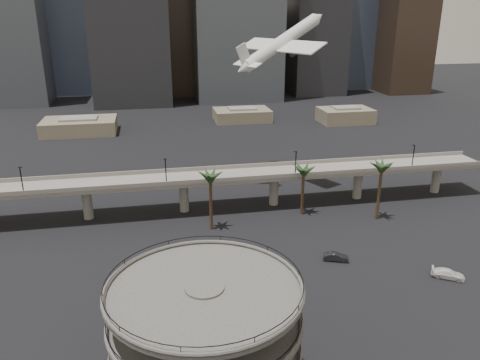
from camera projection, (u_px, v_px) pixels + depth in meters
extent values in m
cylinder|color=#454340|center=(206.00, 348.00, 54.27)|extent=(4.40, 4.40, 16.50)
cylinder|color=#454340|center=(206.00, 350.00, 54.35)|extent=(22.00, 22.00, 0.45)
torus|color=#454340|center=(206.00, 346.00, 54.19)|extent=(22.20, 22.20, 0.50)
torus|color=black|center=(206.00, 341.00, 53.92)|extent=(21.80, 21.80, 0.10)
cylinder|color=#454340|center=(205.00, 321.00, 53.00)|extent=(22.00, 22.00, 0.45)
torus|color=#454340|center=(205.00, 317.00, 52.84)|extent=(22.20, 22.20, 0.50)
torus|color=black|center=(205.00, 311.00, 52.57)|extent=(21.80, 21.80, 0.10)
cylinder|color=#454340|center=(204.00, 291.00, 51.65)|extent=(22.00, 22.00, 0.45)
torus|color=#454340|center=(204.00, 287.00, 51.49)|extent=(22.20, 22.20, 0.50)
torus|color=black|center=(204.00, 281.00, 51.22)|extent=(21.80, 21.80, 0.10)
cube|color=slate|center=(230.00, 176.00, 111.12)|extent=(130.00, 9.00, 0.90)
cube|color=slate|center=(233.00, 179.00, 106.66)|extent=(130.00, 0.30, 1.00)
cube|color=slate|center=(226.00, 167.00, 114.98)|extent=(130.00, 0.30, 1.00)
cylinder|color=slate|center=(87.00, 203.00, 106.58)|extent=(2.20, 2.20, 8.00)
cylinder|color=slate|center=(184.00, 196.00, 110.55)|extent=(2.20, 2.20, 8.00)
cylinder|color=slate|center=(274.00, 190.00, 114.53)|extent=(2.20, 2.20, 8.00)
cylinder|color=slate|center=(358.00, 184.00, 118.50)|extent=(2.20, 2.20, 8.00)
cylinder|color=slate|center=(436.00, 178.00, 122.47)|extent=(2.20, 2.20, 8.00)
cylinder|color=black|center=(22.00, 181.00, 98.12)|extent=(0.24, 0.24, 6.00)
cylinder|color=black|center=(166.00, 172.00, 103.54)|extent=(0.24, 0.24, 6.00)
cylinder|color=black|center=(296.00, 164.00, 108.95)|extent=(0.24, 0.24, 6.00)
cylinder|color=black|center=(413.00, 157.00, 114.37)|extent=(0.24, 0.24, 6.00)
cylinder|color=#432C1C|center=(211.00, 203.00, 100.53)|extent=(0.70, 0.70, 12.15)
ellipsoid|color=#1E3719|center=(210.00, 175.00, 98.34)|extent=(4.40, 4.40, 2.00)
cylinder|color=#432C1C|center=(303.00, 192.00, 108.42)|extent=(0.70, 0.70, 10.80)
ellipsoid|color=#1E3719|center=(304.00, 169.00, 106.46)|extent=(4.40, 4.40, 2.00)
cylinder|color=#432C1C|center=(379.00, 193.00, 105.47)|extent=(0.70, 0.70, 12.60)
ellipsoid|color=#1E3719|center=(382.00, 165.00, 103.20)|extent=(4.40, 4.40, 2.00)
cube|color=#695E4D|center=(80.00, 126.00, 183.29)|extent=(28.00, 18.00, 5.50)
cube|color=slate|center=(79.00, 118.00, 182.23)|extent=(14.00, 9.00, 0.80)
cube|color=#695E4D|center=(242.00, 115.00, 204.71)|extent=(24.00, 16.00, 5.00)
cube|color=slate|center=(242.00, 108.00, 203.73)|extent=(12.00, 8.00, 0.80)
cube|color=#695E4D|center=(345.00, 115.00, 201.22)|extent=(22.00, 15.00, 6.00)
cube|color=slate|center=(346.00, 108.00, 200.08)|extent=(11.00, 7.50, 0.80)
cube|color=#42464D|center=(14.00, 18.00, 228.28)|extent=(26.00, 24.00, 84.62)
cube|color=#363F53|center=(80.00, 47.00, 270.62)|extent=(30.00, 30.00, 52.08)
cube|color=#30241A|center=(185.00, 5.00, 255.29)|extent=(28.00, 26.00, 97.64)
cube|color=#7E6D57|center=(266.00, 51.00, 286.96)|extent=(24.00, 24.00, 45.57)
cube|color=slate|center=(267.00, 9.00, 278.87)|extent=(13.20, 13.20, 2.40)
cube|color=black|center=(318.00, 0.00, 258.32)|extent=(30.00, 28.00, 103.07)
cube|color=#363F53|center=(348.00, 24.00, 286.25)|extent=(34.00, 30.00, 75.94)
cube|color=#30241A|center=(405.00, 37.00, 269.87)|extent=(26.00, 26.00, 62.92)
cube|color=#7E6D57|center=(202.00, 53.00, 299.49)|extent=(22.00, 22.00, 41.23)
cube|color=slate|center=(201.00, 17.00, 292.13)|extent=(12.10, 12.10, 2.40)
cylinder|color=silver|center=(282.00, 42.00, 121.31)|extent=(23.79, 14.00, 13.91)
cone|color=silver|center=(318.00, 17.00, 126.70)|extent=(5.36, 4.90, 4.38)
cone|color=silver|center=(242.00, 69.00, 115.93)|extent=(5.06, 4.50, 4.05)
cube|color=silver|center=(280.00, 46.00, 121.27)|extent=(17.29, 27.35, 2.82)
cube|color=silver|center=(247.00, 64.00, 116.42)|extent=(5.99, 9.23, 1.14)
cube|color=silver|center=(244.00, 55.00, 115.00)|extent=(4.47, 2.43, 5.86)
cylinder|color=#29292E|center=(270.00, 48.00, 125.96)|extent=(4.68, 3.56, 3.31)
cylinder|color=#29292E|center=(296.00, 50.00, 118.34)|extent=(4.68, 3.56, 3.31)
imported|color=#B11A19|center=(202.00, 284.00, 80.52)|extent=(4.54, 2.84, 1.44)
imported|color=black|center=(336.00, 257.00, 89.18)|extent=(5.10, 3.23, 1.59)
imported|color=silver|center=(448.00, 274.00, 83.37)|extent=(5.97, 4.90, 1.63)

